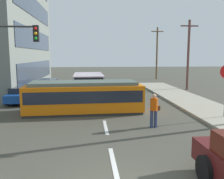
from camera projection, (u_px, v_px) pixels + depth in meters
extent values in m
plane|color=#46453A|center=(102.00, 109.00, 15.91)|extent=(120.00, 120.00, 0.00)
cube|color=silver|center=(113.00, 162.00, 8.02)|extent=(0.16, 2.40, 0.01)
cube|color=silver|center=(106.00, 127.00, 11.96)|extent=(0.16, 2.40, 0.01)
cube|color=silver|center=(99.00, 96.00, 21.19)|extent=(0.16, 2.40, 0.01)
cube|color=silver|center=(97.00, 87.00, 27.11)|extent=(0.16, 2.40, 0.01)
cube|color=#2D3847|center=(38.00, 71.00, 25.89)|extent=(0.06, 15.07, 1.92)
cube|color=#2D3847|center=(37.00, 40.00, 25.45)|extent=(0.06, 15.07, 1.92)
cube|color=#2D3847|center=(35.00, 8.00, 25.00)|extent=(0.06, 15.07, 1.92)
cube|color=orange|center=(84.00, 97.00, 15.04)|extent=(7.19, 2.79, 1.58)
cube|color=#2D2D2D|center=(84.00, 111.00, 15.16)|extent=(7.04, 2.66, 0.15)
cube|color=#4E5E56|center=(84.00, 83.00, 14.92)|extent=(6.46, 2.39, 0.20)
cube|color=#1E232D|center=(84.00, 94.00, 15.02)|extent=(6.90, 2.82, 0.69)
cube|color=#BBADB8|center=(88.00, 83.00, 21.45)|extent=(2.60, 5.26, 1.59)
cube|color=black|center=(89.00, 84.00, 18.90)|extent=(2.25, 0.16, 0.96)
cube|color=black|center=(88.00, 80.00, 21.41)|extent=(2.63, 4.48, 0.64)
cylinder|color=black|center=(89.00, 93.00, 19.90)|extent=(2.57, 0.95, 0.90)
cylinder|color=black|center=(88.00, 88.00, 23.18)|extent=(2.57, 0.95, 0.90)
cylinder|color=navy|center=(152.00, 119.00, 11.87)|extent=(0.16, 0.16, 0.85)
cylinder|color=navy|center=(156.00, 119.00, 11.89)|extent=(0.16, 0.16, 0.85)
cylinder|color=#D04A08|center=(154.00, 104.00, 11.78)|extent=(0.36, 0.36, 0.60)
sphere|color=tan|center=(154.00, 96.00, 11.72)|extent=(0.22, 0.22, 0.22)
cube|color=brown|center=(158.00, 108.00, 11.88)|extent=(0.20, 0.11, 0.24)
cylinder|color=black|center=(206.00, 170.00, 6.63)|extent=(0.28, 0.80, 0.80)
cube|color=#143F92|center=(26.00, 95.00, 18.64)|extent=(1.90, 4.56, 0.55)
cube|color=black|center=(25.00, 89.00, 18.43)|extent=(1.75, 2.51, 0.40)
cylinder|color=black|center=(18.00, 95.00, 19.93)|extent=(0.22, 0.64, 0.64)
cylinder|color=black|center=(42.00, 94.00, 20.10)|extent=(0.22, 0.64, 0.64)
cylinder|color=black|center=(7.00, 101.00, 17.24)|extent=(0.22, 0.64, 0.64)
cylinder|color=black|center=(35.00, 100.00, 17.40)|extent=(0.22, 0.64, 0.64)
cube|color=#234E37|center=(49.00, 85.00, 24.43)|extent=(1.85, 4.10, 0.55)
cube|color=black|center=(48.00, 81.00, 24.22)|extent=(1.68, 2.26, 0.40)
cylinder|color=black|center=(42.00, 86.00, 25.57)|extent=(0.23, 0.64, 0.64)
cylinder|color=black|center=(59.00, 86.00, 25.76)|extent=(0.23, 0.64, 0.64)
cylinder|color=black|center=(37.00, 89.00, 23.17)|extent=(0.23, 0.64, 0.64)
cylinder|color=black|center=(56.00, 89.00, 23.35)|extent=(0.23, 0.64, 0.64)
cylinder|color=#333333|center=(12.00, 26.00, 12.44)|extent=(2.37, 0.10, 0.10)
cube|color=black|center=(36.00, 34.00, 12.60)|extent=(0.28, 0.24, 0.84)
sphere|color=red|center=(35.00, 28.00, 12.43)|extent=(0.16, 0.16, 0.16)
sphere|color=gold|center=(36.00, 33.00, 12.47)|extent=(0.16, 0.16, 0.16)
sphere|color=green|center=(36.00, 38.00, 12.50)|extent=(0.16, 0.16, 0.16)
cylinder|color=brown|center=(188.00, 55.00, 24.72)|extent=(0.24, 0.24, 7.05)
cube|color=brown|center=(189.00, 26.00, 24.31)|extent=(1.80, 0.12, 0.12)
cylinder|color=brown|center=(157.00, 54.00, 36.02)|extent=(0.24, 0.24, 7.61)
cube|color=brown|center=(157.00, 31.00, 35.58)|extent=(1.80, 0.12, 0.12)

